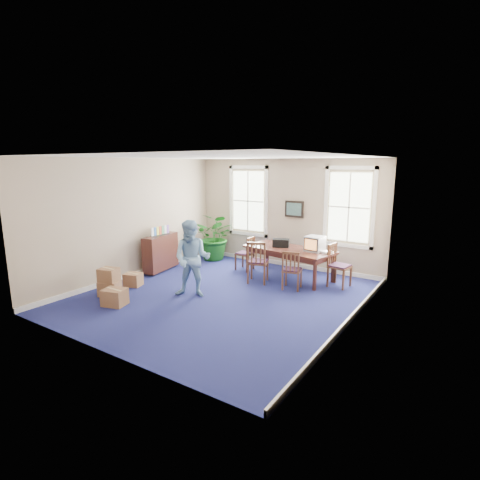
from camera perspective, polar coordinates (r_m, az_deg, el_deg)
The scene contains 25 objects.
floor at distance 8.92m, azimuth -2.67°, elevation -8.48°, with size 6.50×6.50×0.00m, color navy.
ceiling at distance 8.38m, azimuth -2.88°, elevation 12.55°, with size 6.50×6.50×0.00m, color white.
wall_back at distance 11.27m, azimuth 6.96°, elevation 4.06°, with size 6.50×6.50×0.00m, color tan.
wall_front at distance 6.22m, azimuth -20.57°, elevation -2.68°, with size 6.50×6.50×0.00m, color tan.
wall_left at distance 10.53m, azimuth -16.16°, elevation 3.16°, with size 6.50×6.50×0.00m, color tan.
wall_right at distance 7.20m, azimuth 16.98°, elevation -0.59°, with size 6.50×6.50×0.00m, color tan.
baseboard_back at distance 11.54m, azimuth 6.71°, elevation -3.56°, with size 6.00×0.04×0.12m, color white.
baseboard_left at distance 10.82m, azimuth -15.60°, elevation -4.94°, with size 0.04×6.50×0.12m, color white.
baseboard_right at distance 7.67m, azimuth 16.08°, elevation -11.89°, with size 0.04×6.50×0.12m, color white.
window_left at distance 11.84m, azimuth 1.27°, elevation 5.96°, with size 1.40×0.12×2.20m, color white, non-canonical shape.
window_right at distance 10.53m, azimuth 16.30°, elevation 4.80°, with size 1.40×0.12×2.20m, color white, non-canonical shape.
wall_picture at distance 11.08m, azimuth 8.26°, elevation 4.68°, with size 0.58×0.06×0.48m, color black, non-canonical shape.
conference_table at distance 10.26m, azimuth 7.42°, elevation -3.48°, with size 2.39×1.09×0.82m, color #462019, non-canonical shape.
crt_tv at distance 9.90m, azimuth 11.33°, elevation -0.56°, with size 0.44×0.48×0.40m, color #B7B7BC, non-canonical shape.
game_console at distance 9.77m, azimuth 12.95°, elevation -1.82°, with size 0.17×0.22×0.05m, color white.
equipment_bag at distance 10.31m, azimuth 6.26°, elevation -0.44°, with size 0.44×0.28×0.22m, color black.
chair_near_left at distance 9.75m, azimuth 2.75°, elevation -3.29°, with size 0.50×0.50×1.12m, color brown, non-canonical shape.
chair_near_right at distance 9.33m, azimuth 7.96°, elevation -4.49°, with size 0.44×0.44×0.99m, color brown, non-canonical shape.
chair_end_left at distance 10.90m, azimuth 0.72°, elevation -2.01°, with size 0.45×0.45×0.99m, color brown, non-canonical shape.
chair_end_right at distance 9.73m, azimuth 14.97°, elevation -3.82°, with size 0.48×0.48×1.08m, color brown, non-canonical shape.
man at distance 8.70m, azimuth -7.29°, elevation -2.87°, with size 0.88×0.68×1.80m, color #7DA8CE.
credenza at distance 11.04m, azimuth -11.97°, elevation -2.06°, with size 0.37×1.28×1.00m, color #462019.
brochure_rack at distance 10.90m, azimuth -12.04°, elevation 1.19°, with size 0.11×0.62×0.27m, color #99999E, non-canonical shape.
potted_plant at distance 12.04m, azimuth -3.78°, elevation 0.53°, with size 1.36×1.18×1.51m, color #114C12.
cardboard_boxes at distance 9.26m, azimuth -18.21°, elevation -6.02°, with size 1.22×1.22×0.70m, color #8E603E, non-canonical shape.
Camera 1 is at (4.91, -6.79, 3.05)m, focal length 28.00 mm.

